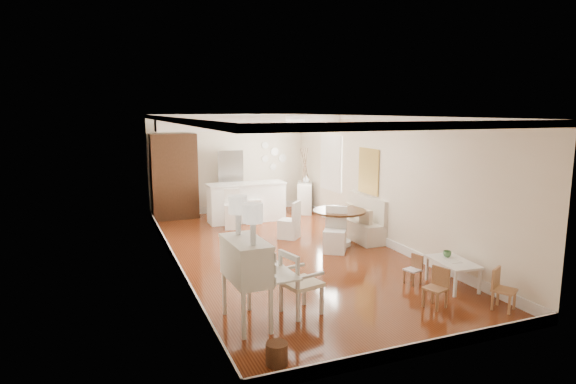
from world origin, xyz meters
TOP-DOWN VIEW (x-y plane):
  - room at (0.04, 0.32)m, footprint 9.00×9.04m
  - secretary_bureau at (-1.70, -2.87)m, footprint 0.98×1.00m
  - gustavian_armchair at (-0.86, -2.81)m, footprint 0.65×0.65m
  - wicker_basket at (-1.69, -4.03)m, footprint 0.34×0.34m
  - kids_table at (1.90, -2.78)m, footprint 0.63×0.95m
  - kids_chair_a at (1.08, -3.38)m, footprint 0.37×0.37m
  - kids_chair_b at (1.38, -2.41)m, footprint 0.30×0.30m
  - kids_chair_c at (1.97, -3.82)m, footprint 0.41×0.41m
  - banquette at (1.99, 0.50)m, footprint 0.52×1.60m
  - dining_table at (1.31, 0.15)m, footprint 1.37×1.37m
  - slip_chair_near at (0.99, -0.27)m, footprint 0.63×0.63m
  - slip_chair_far at (0.51, 1.10)m, footprint 0.59×0.59m
  - breakfast_counter at (0.10, 3.10)m, footprint 2.05×0.65m
  - bar_stool_left at (-0.45, 2.48)m, footprint 0.47×0.47m
  - bar_stool_right at (0.20, 2.87)m, footprint 0.48×0.48m
  - pantry_cabinet at (-1.60, 4.18)m, footprint 1.20×0.60m
  - fridge at (0.30, 4.15)m, footprint 0.75×0.65m
  - sideboard at (2.00, 3.60)m, footprint 0.74×0.99m
  - pencil_cup at (1.95, -2.57)m, footprint 0.16×0.16m
  - branch_vase at (2.04, 3.61)m, footprint 0.20×0.20m

SIDE VIEW (x-z plane):
  - wicker_basket at x=-1.69m, z-range 0.00..0.26m
  - kids_table at x=1.90m, z-range 0.00..0.45m
  - kids_chair_b at x=1.38m, z-range 0.00..0.50m
  - kids_chair_a at x=1.08m, z-range 0.00..0.61m
  - kids_chair_c at x=1.97m, z-range 0.00..0.63m
  - dining_table at x=1.31m, z-range 0.00..0.78m
  - sideboard at x=2.00m, z-range 0.00..0.86m
  - slip_chair_far at x=0.51m, z-range 0.00..0.86m
  - slip_chair_near at x=0.99m, z-range 0.00..0.94m
  - gustavian_armchair at x=-0.86m, z-range 0.00..0.94m
  - banquette at x=1.99m, z-range 0.00..0.98m
  - bar_stool_left at x=-0.45m, z-range 0.00..0.98m
  - pencil_cup at x=1.95m, z-range 0.45..0.56m
  - bar_stool_right at x=0.20m, z-range 0.00..1.01m
  - breakfast_counter at x=0.10m, z-range 0.00..1.03m
  - secretary_bureau at x=-1.70m, z-range 0.00..1.20m
  - fridge at x=0.30m, z-range 0.00..1.80m
  - branch_vase at x=2.04m, z-range 0.86..1.07m
  - pantry_cabinet at x=-1.60m, z-range 0.00..2.30m
  - room at x=0.04m, z-range 0.57..3.39m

